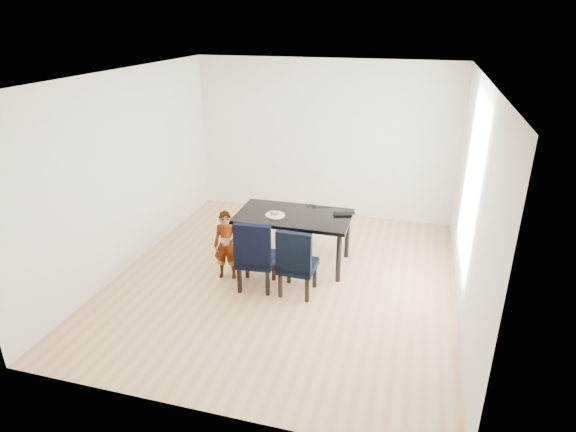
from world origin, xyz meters
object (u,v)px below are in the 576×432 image
(chair_left, at_px, (256,253))
(dining_table, at_px, (294,239))
(chair_right, at_px, (298,260))
(laptop, at_px, (344,213))
(child, at_px, (227,245))
(plate, at_px, (275,215))

(chair_left, bearing_deg, dining_table, 64.16)
(chair_right, relative_size, laptop, 2.99)
(chair_right, relative_size, child, 0.97)
(chair_left, distance_m, chair_right, 0.56)
(chair_left, distance_m, child, 0.49)
(chair_right, bearing_deg, dining_table, 110.86)
(chair_right, xyz_separation_m, plate, (-0.51, 0.68, 0.29))
(child, bearing_deg, plate, 34.05)
(child, relative_size, plate, 3.49)
(chair_right, xyz_separation_m, child, (-1.03, 0.13, 0.01))
(laptop, bearing_deg, chair_right, 49.08)
(chair_right, distance_m, child, 1.03)
(plate, height_order, laptop, laptop)
(chair_right, distance_m, laptop, 1.12)
(dining_table, bearing_deg, child, -139.48)
(child, relative_size, laptop, 3.08)
(chair_left, bearing_deg, child, 159.25)
(chair_left, bearing_deg, chair_right, -5.35)
(dining_table, distance_m, plate, 0.46)
(laptop, bearing_deg, plate, 0.75)
(laptop, bearing_deg, dining_table, -0.64)
(chair_left, distance_m, laptop, 1.42)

